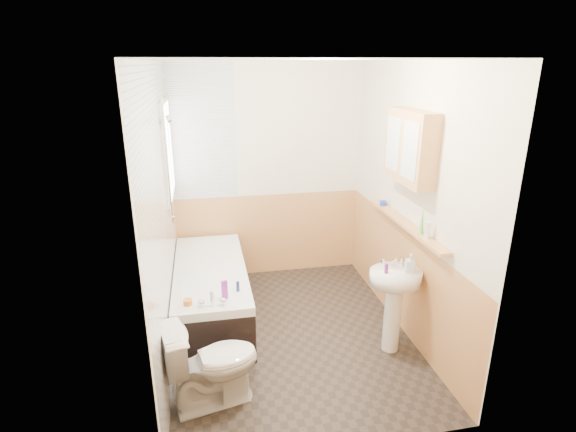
# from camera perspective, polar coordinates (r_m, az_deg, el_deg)

# --- Properties ---
(floor) EXTENTS (2.80, 2.80, 0.00)m
(floor) POSITION_cam_1_polar(r_m,az_deg,el_deg) (4.48, 0.38, -14.70)
(floor) COLOR black
(floor) RESTS_ON ground
(ceiling) EXTENTS (2.80, 2.80, 0.00)m
(ceiling) POSITION_cam_1_polar(r_m,az_deg,el_deg) (3.73, 0.47, 19.26)
(ceiling) COLOR white
(ceiling) RESTS_ON ground
(wall_back) EXTENTS (2.20, 0.02, 2.50)m
(wall_back) POSITION_cam_1_polar(r_m,az_deg,el_deg) (5.26, -2.63, 5.40)
(wall_back) COLOR beige
(wall_back) RESTS_ON ground
(wall_front) EXTENTS (2.20, 0.02, 2.50)m
(wall_front) POSITION_cam_1_polar(r_m,az_deg,el_deg) (2.66, 6.50, -8.68)
(wall_front) COLOR beige
(wall_front) RESTS_ON ground
(wall_left) EXTENTS (0.02, 2.80, 2.50)m
(wall_left) POSITION_cam_1_polar(r_m,az_deg,el_deg) (3.87, -15.90, -0.32)
(wall_left) COLOR beige
(wall_left) RESTS_ON ground
(wall_right) EXTENTS (0.02, 2.80, 2.50)m
(wall_right) POSITION_cam_1_polar(r_m,az_deg,el_deg) (4.28, 15.17, 1.55)
(wall_right) COLOR beige
(wall_right) RESTS_ON ground
(wainscot_right) EXTENTS (0.01, 2.80, 1.00)m
(wainscot_right) POSITION_cam_1_polar(r_m,az_deg,el_deg) (4.54, 14.11, -7.54)
(wainscot_right) COLOR tan
(wainscot_right) RESTS_ON wall_right
(wainscot_front) EXTENTS (2.20, 0.01, 1.00)m
(wainscot_front) POSITION_cam_1_polar(r_m,az_deg,el_deg) (3.10, 5.82, -20.89)
(wainscot_front) COLOR tan
(wainscot_front) RESTS_ON wall_front
(wainscot_back) EXTENTS (2.20, 0.01, 1.00)m
(wainscot_back) POSITION_cam_1_polar(r_m,az_deg,el_deg) (5.47, -2.48, -2.32)
(wainscot_back) COLOR tan
(wainscot_back) RESTS_ON wall_back
(tile_cladding_left) EXTENTS (0.01, 2.80, 2.50)m
(tile_cladding_left) POSITION_cam_1_polar(r_m,az_deg,el_deg) (3.87, -15.58, -0.30)
(tile_cladding_left) COLOR white
(tile_cladding_left) RESTS_ON wall_left
(tile_return_back) EXTENTS (0.75, 0.01, 1.50)m
(tile_return_back) POSITION_cam_1_polar(r_m,az_deg,el_deg) (5.09, -10.91, 10.36)
(tile_return_back) COLOR white
(tile_return_back) RESTS_ON wall_back
(window) EXTENTS (0.03, 0.79, 0.99)m
(window) POSITION_cam_1_polar(r_m,az_deg,el_deg) (4.69, -14.93, 8.11)
(window) COLOR white
(window) RESTS_ON wall_left
(bathtub) EXTENTS (0.70, 1.72, 0.69)m
(bathtub) POSITION_cam_1_polar(r_m,az_deg,el_deg) (4.67, -9.72, -9.36)
(bathtub) COLOR black
(bathtub) RESTS_ON floor
(shower_riser) EXTENTS (0.10, 0.08, 1.15)m
(shower_riser) POSITION_cam_1_polar(r_m,az_deg,el_deg) (4.19, -15.04, 7.92)
(shower_riser) COLOR silver
(shower_riser) RESTS_ON wall_left
(toilet) EXTENTS (0.78, 0.54, 0.69)m
(toilet) POSITION_cam_1_polar(r_m,az_deg,el_deg) (3.58, -9.62, -17.94)
(toilet) COLOR white
(toilet) RESTS_ON floor
(sink) EXTENTS (0.46, 0.37, 0.89)m
(sink) POSITION_cam_1_polar(r_m,az_deg,el_deg) (4.09, 13.33, -9.59)
(sink) COLOR white
(sink) RESTS_ON floor
(pine_shelf) EXTENTS (0.10, 1.46, 0.03)m
(pine_shelf) POSITION_cam_1_polar(r_m,az_deg,el_deg) (4.22, 14.63, -0.93)
(pine_shelf) COLOR tan
(pine_shelf) RESTS_ON wall_right
(medicine_cabinet) EXTENTS (0.17, 0.69, 0.62)m
(medicine_cabinet) POSITION_cam_1_polar(r_m,az_deg,el_deg) (4.01, 15.26, 8.46)
(medicine_cabinet) COLOR tan
(medicine_cabinet) RESTS_ON wall_right
(foam_can) EXTENTS (0.05, 0.05, 0.14)m
(foam_can) POSITION_cam_1_polar(r_m,az_deg,el_deg) (3.85, 17.29, -1.72)
(foam_can) COLOR silver
(foam_can) RESTS_ON pine_shelf
(green_bottle) EXTENTS (0.06, 0.06, 0.23)m
(green_bottle) POSITION_cam_1_polar(r_m,az_deg,el_deg) (3.92, 16.65, -0.59)
(green_bottle) COLOR #59C647
(green_bottle) RESTS_ON pine_shelf
(black_jar) EXTENTS (0.08, 0.08, 0.05)m
(black_jar) POSITION_cam_1_polar(r_m,az_deg,el_deg) (4.65, 12.00, 1.63)
(black_jar) COLOR #19339E
(black_jar) RESTS_ON pine_shelf
(soap_bottle) EXTENTS (0.12, 0.18, 0.08)m
(soap_bottle) POSITION_cam_1_polar(r_m,az_deg,el_deg) (3.98, 15.20, -6.38)
(soap_bottle) COLOR silver
(soap_bottle) RESTS_ON sink
(clear_bottle) EXTENTS (0.04, 0.04, 0.09)m
(clear_bottle) POSITION_cam_1_polar(r_m,az_deg,el_deg) (3.91, 12.37, -6.52)
(clear_bottle) COLOR purple
(clear_bottle) RESTS_ON sink
(blue_gel) EXTENTS (0.05, 0.05, 0.17)m
(blue_gel) POSITION_cam_1_polar(r_m,az_deg,el_deg) (3.93, -8.06, -9.28)
(blue_gel) COLOR purple
(blue_gel) RESTS_ON bathtub
(cream_jar) EXTENTS (0.09, 0.09, 0.05)m
(cream_jar) POSITION_cam_1_polar(r_m,az_deg,el_deg) (3.93, -12.61, -10.62)
(cream_jar) COLOR orange
(cream_jar) RESTS_ON bathtub
(orange_bottle) EXTENTS (0.03, 0.03, 0.09)m
(orange_bottle) POSITION_cam_1_polar(r_m,az_deg,el_deg) (4.06, -6.39, -8.88)
(orange_bottle) COLOR navy
(orange_bottle) RESTS_ON bathtub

